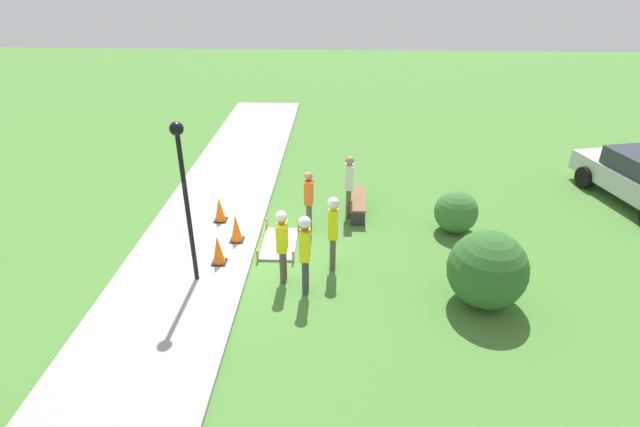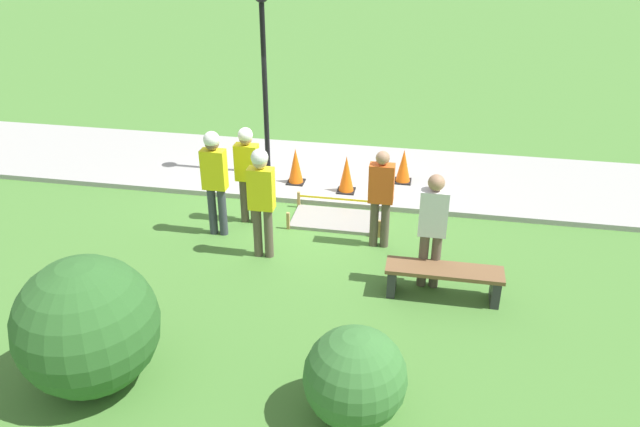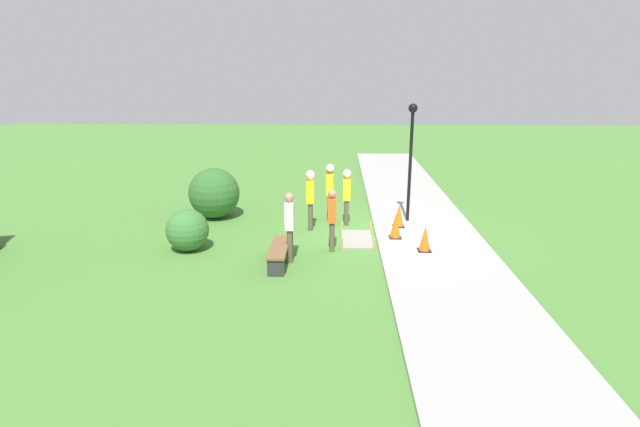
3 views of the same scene
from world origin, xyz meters
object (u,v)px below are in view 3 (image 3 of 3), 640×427
Objects in this scene: traffic_cone_near_patch at (425,239)px; park_bench at (279,252)px; traffic_cone_sidewalk_edge at (399,215)px; bystander_in_gray_shirt at (290,223)px; traffic_cone_far_patch at (395,226)px; lamppost_near at (411,145)px; worker_supervisor at (347,192)px; bystander_in_orange_shirt at (332,217)px; worker_assistant at (330,187)px; worker_trainee at (310,194)px.

traffic_cone_near_patch is 0.41× the size of park_bench.
bystander_in_gray_shirt reaches higher than traffic_cone_sidewalk_edge.
traffic_cone_far_patch is at bearing 168.12° from traffic_cone_sidewalk_edge.
bystander_in_gray_shirt is 0.49× the size of lamppost_near.
traffic_cone_sidewalk_edge is 1.76m from worker_supervisor.
worker_supervisor is 0.98× the size of bystander_in_gray_shirt.
park_bench is at bearing 134.23° from lamppost_near.
worker_supervisor is at bearing -24.93° from bystander_in_gray_shirt.
bystander_in_orange_shirt reaches higher than traffic_cone_far_patch.
worker_supervisor is at bearing -10.35° from bystander_in_orange_shirt.
park_bench is 3.89m from worker_supervisor.
traffic_cone_far_patch is 0.20× the size of lamppost_near.
worker_assistant is at bearing -14.86° from bystander_in_gray_shirt.
park_bench is 0.93× the size of bystander_in_gray_shirt.
traffic_cone_near_patch is 3.85m from park_bench.
worker_trainee is (-0.96, 0.57, -0.01)m from worker_assistant.
traffic_cone_sidewalk_edge is 2.76m from worker_trainee.
lamppost_near is (2.75, 0.07, 2.07)m from traffic_cone_near_patch.
worker_supervisor reaches higher than traffic_cone_far_patch.
worker_assistant is (0.40, 0.53, 0.07)m from worker_supervisor.
park_bench is 0.46× the size of lamppost_near.
worker_trainee is at bearing 20.54° from bystander_in_orange_shirt.
park_bench is at bearing 121.21° from traffic_cone_far_patch.
park_bench is at bearing 167.37° from worker_trainee.
lamppost_near reaches higher than worker_assistant.
bystander_in_orange_shirt is at bearing 136.78° from lamppost_near.
traffic_cone_near_patch is 0.95× the size of traffic_cone_sidewalk_edge.
traffic_cone_sidewalk_edge is 2.79m from bystander_in_orange_shirt.
worker_trainee is at bearing 68.46° from traffic_cone_far_patch.
traffic_cone_sidewalk_edge is at bearing -11.88° from traffic_cone_far_patch.
traffic_cone_near_patch reaches higher than park_bench.
traffic_cone_near_patch is at bearing -141.91° from worker_supervisor.
park_bench is at bearing 131.35° from traffic_cone_sidewalk_edge.
bystander_in_gray_shirt reaches higher than traffic_cone_far_patch.
bystander_in_gray_shirt is at bearing 131.40° from traffic_cone_sidewalk_edge.
traffic_cone_sidewalk_edge is (1.04, -0.22, -0.00)m from traffic_cone_far_patch.
worker_supervisor reaches higher than bystander_in_orange_shirt.
lamppost_near is (3.36, -3.43, 1.48)m from bystander_in_gray_shirt.
traffic_cone_far_patch is at bearing 161.18° from lamppost_near.
park_bench is 0.77m from bystander_in_gray_shirt.
worker_assistant is at bearing 84.86° from lamppost_near.
traffic_cone_sidewalk_edge is 2.38m from worker_assistant.
lamppost_near is at bearing -45.53° from bystander_in_gray_shirt.
traffic_cone_far_patch is at bearing -111.54° from worker_trainee.
lamppost_near reaches higher than worker_supervisor.
bystander_in_orange_shirt is at bearing -51.48° from bystander_in_gray_shirt.
lamppost_near is at bearing -84.83° from worker_supervisor.
worker_trainee reaches higher than traffic_cone_far_patch.
bystander_in_orange_shirt is 3.80m from lamppost_near.
park_bench is 1.79m from bystander_in_orange_shirt.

